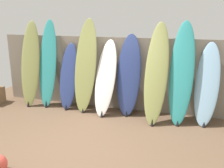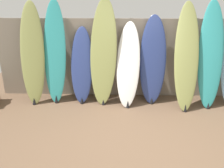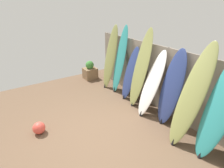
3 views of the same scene
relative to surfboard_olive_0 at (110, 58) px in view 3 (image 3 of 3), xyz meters
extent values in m
plane|color=brown|center=(2.12, -1.63, -1.09)|extent=(7.68, 7.68, 0.00)
cube|color=gray|center=(2.12, 0.37, -0.19)|extent=(6.08, 0.04, 1.80)
cylinder|color=slate|center=(-0.76, 0.41, -0.19)|extent=(0.10, 0.10, 1.80)
cylinder|color=slate|center=(0.68, 0.41, -0.19)|extent=(0.10, 0.10, 1.80)
cylinder|color=slate|center=(2.12, 0.41, -0.19)|extent=(0.10, 0.10, 1.80)
cylinder|color=slate|center=(3.56, 0.41, -0.19)|extent=(0.10, 0.10, 1.80)
ellipsoid|color=olive|center=(0.00, 0.00, 0.01)|extent=(0.55, 0.61, 2.19)
cone|color=black|center=(0.00, -0.24, -1.00)|extent=(0.08, 0.08, 0.15)
ellipsoid|color=teal|center=(0.47, 0.08, 0.02)|extent=(0.51, 0.53, 2.22)
cone|color=black|center=(0.47, -0.14, -0.99)|extent=(0.08, 0.08, 0.18)
ellipsoid|color=navy|center=(1.05, 0.06, -0.26)|extent=(0.49, 0.55, 1.65)
cone|color=black|center=(1.05, -0.16, -1.01)|extent=(0.08, 0.08, 0.14)
ellipsoid|color=olive|center=(1.53, 0.03, 0.04)|extent=(0.64, 0.63, 2.25)
cone|color=black|center=(1.53, -0.21, -1.02)|extent=(0.08, 0.08, 0.12)
ellipsoid|color=white|center=(2.06, -0.04, -0.20)|extent=(0.57, 0.75, 1.77)
cone|color=black|center=(2.06, -0.34, -1.00)|extent=(0.08, 0.08, 0.15)
ellipsoid|color=navy|center=(2.60, 0.06, -0.13)|extent=(0.59, 0.49, 1.91)
cone|color=black|center=(2.60, -0.13, -1.00)|extent=(0.08, 0.08, 0.14)
ellipsoid|color=olive|center=(3.26, -0.14, 0.01)|extent=(0.54, 0.83, 2.19)
cone|color=black|center=(3.26, -0.48, -1.00)|extent=(0.08, 0.08, 0.16)
ellipsoid|color=teal|center=(3.78, -0.04, 0.02)|extent=(0.56, 0.71, 2.22)
cone|color=black|center=(3.78, -0.33, -1.02)|extent=(0.08, 0.08, 0.12)
cube|color=#846647|center=(-1.08, -0.28, -0.87)|extent=(0.45, 0.50, 0.43)
sphere|color=#3E8438|center=(-1.08, -0.28, -0.52)|extent=(0.33, 0.33, 0.33)
sphere|color=#E54C3F|center=(1.27, -2.81, -0.94)|extent=(0.29, 0.29, 0.29)
camera|label=1|loc=(3.87, -5.46, 1.21)|focal=40.00mm
camera|label=2|loc=(1.86, -5.17, 1.35)|focal=40.00mm
camera|label=3|loc=(4.95, -3.18, 1.71)|focal=28.00mm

